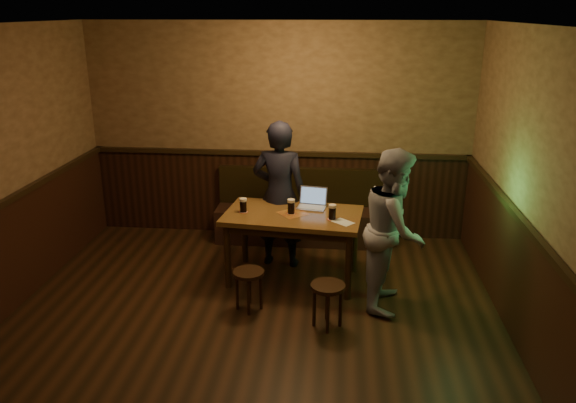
# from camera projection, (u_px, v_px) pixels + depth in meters

# --- Properties ---
(room) EXTENTS (5.04, 6.04, 2.84)m
(room) POSITION_uv_depth(u_px,v_px,m) (242.00, 223.00, 4.78)
(room) COLOR black
(room) RESTS_ON ground
(bench) EXTENTS (2.20, 0.50, 0.95)m
(bench) POSITION_uv_depth(u_px,v_px,m) (300.00, 218.00, 7.42)
(bench) COLOR black
(bench) RESTS_ON ground
(pub_table) EXTENTS (1.57, 1.01, 0.80)m
(pub_table) POSITION_uv_depth(u_px,v_px,m) (293.00, 222.00, 6.20)
(pub_table) COLOR #563718
(pub_table) RESTS_ON ground
(stool_left) EXTENTS (0.35, 0.35, 0.43)m
(stool_left) POSITION_uv_depth(u_px,v_px,m) (249.00, 279.00, 5.67)
(stool_left) COLOR black
(stool_left) RESTS_ON ground
(stool_right) EXTENTS (0.35, 0.35, 0.45)m
(stool_right) POSITION_uv_depth(u_px,v_px,m) (328.00, 293.00, 5.35)
(stool_right) COLOR black
(stool_right) RESTS_ON ground
(pint_left) EXTENTS (0.10, 0.10, 0.16)m
(pint_left) POSITION_uv_depth(u_px,v_px,m) (243.00, 205.00, 6.18)
(pint_left) COLOR #9B2A13
(pint_left) RESTS_ON pub_table
(pint_mid) EXTENTS (0.11, 0.11, 0.17)m
(pint_mid) POSITION_uv_depth(u_px,v_px,m) (291.00, 206.00, 6.13)
(pint_mid) COLOR #9B2A13
(pint_mid) RESTS_ON pub_table
(pint_right) EXTENTS (0.11, 0.11, 0.17)m
(pint_right) POSITION_uv_depth(u_px,v_px,m) (332.00, 212.00, 5.96)
(pint_right) COLOR #9B2A13
(pint_right) RESTS_ON pub_table
(laptop) EXTENTS (0.35, 0.30, 0.22)m
(laptop) POSITION_uv_depth(u_px,v_px,m) (312.00, 202.00, 6.34)
(laptop) COLOR silver
(laptop) RESTS_ON pub_table
(menu) EXTENTS (0.26, 0.26, 0.00)m
(menu) POSITION_uv_depth(u_px,v_px,m) (343.00, 222.00, 5.91)
(menu) COLOR silver
(menu) RESTS_ON pub_table
(person_suit) EXTENTS (0.68, 0.49, 1.75)m
(person_suit) POSITION_uv_depth(u_px,v_px,m) (280.00, 194.00, 6.55)
(person_suit) COLOR black
(person_suit) RESTS_ON ground
(person_grey) EXTENTS (0.76, 0.90, 1.66)m
(person_grey) POSITION_uv_depth(u_px,v_px,m) (394.00, 229.00, 5.64)
(person_grey) COLOR gray
(person_grey) RESTS_ON ground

